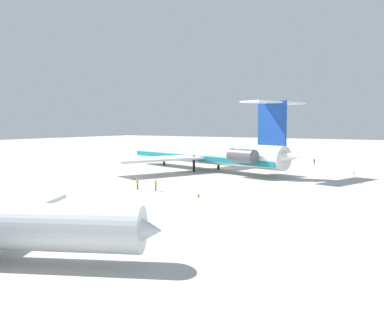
# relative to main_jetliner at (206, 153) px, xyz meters

# --- Properties ---
(ground) EXTENTS (382.89, 382.89, 0.00)m
(ground) POSITION_rel_main_jetliner_xyz_m (-1.93, -7.32, -3.82)
(ground) COLOR #B7B5AD
(main_jetliner) EXTENTS (47.25, 42.34, 14.01)m
(main_jetliner) POSITION_rel_main_jetliner_xyz_m (0.00, 0.00, 0.00)
(main_jetliner) COLOR white
(main_jetliner) RESTS_ON ground
(ground_crew_near_nose) EXTENTS (0.28, 0.43, 1.73)m
(ground_crew_near_nose) POSITION_rel_main_jetliner_xyz_m (-4.23, 28.09, -2.73)
(ground_crew_near_nose) COLOR black
(ground_crew_near_nose) RESTS_ON ground
(ground_crew_near_tail) EXTENTS (0.28, 0.43, 1.72)m
(ground_crew_near_tail) POSITION_rel_main_jetliner_xyz_m (-7.50, 27.88, -2.73)
(ground_crew_near_tail) COLOR black
(ground_crew_near_tail) RESTS_ON ground
(ground_crew_portside) EXTENTS (0.28, 0.45, 1.78)m
(ground_crew_portside) POSITION_rel_main_jetliner_xyz_m (13.82, -26.32, -2.69)
(ground_crew_portside) COLOR black
(ground_crew_portside) RESTS_ON ground
(ground_crew_starboard) EXTENTS (0.29, 0.43, 1.83)m
(ground_crew_starboard) POSITION_rel_main_jetliner_xyz_m (-16.66, -21.26, -2.66)
(ground_crew_starboard) COLOR black
(ground_crew_starboard) RESTS_ON ground
(safety_cone_nose) EXTENTS (0.40, 0.40, 0.55)m
(safety_cone_nose) POSITION_rel_main_jetliner_xyz_m (-15.56, 29.01, -3.55)
(safety_cone_nose) COLOR #EA590F
(safety_cone_nose) RESTS_ON ground
(safety_cone_wingtip) EXTENTS (0.40, 0.40, 0.55)m
(safety_cone_wingtip) POSITION_rel_main_jetliner_xyz_m (-27.77, -9.99, -3.55)
(safety_cone_wingtip) COLOR #EA590F
(safety_cone_wingtip) RESTS_ON ground
(taxiway_centreline) EXTENTS (67.87, 20.74, 0.01)m
(taxiway_centreline) POSITION_rel_main_jetliner_xyz_m (1.30, -9.77, -3.82)
(taxiway_centreline) COLOR gold
(taxiway_centreline) RESTS_ON ground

